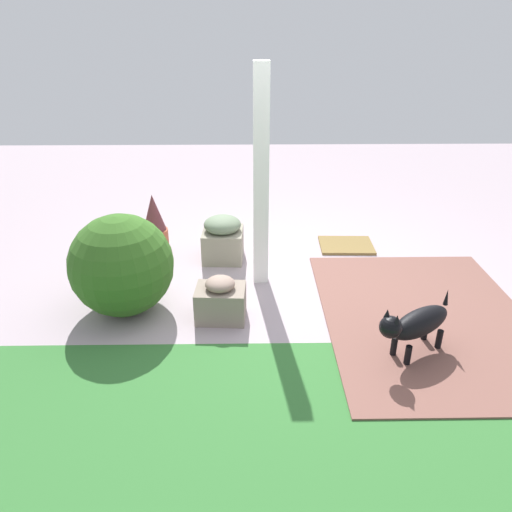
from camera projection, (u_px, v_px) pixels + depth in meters
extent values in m
plane|color=#A6959E|center=(293.00, 283.00, 4.85)|extent=(12.00, 12.00, 0.00)
cube|color=brown|center=(427.00, 318.00, 4.28)|extent=(1.80, 2.40, 0.02)
cube|color=#336F32|center=(223.00, 495.00, 2.69)|extent=(5.20, 2.80, 0.01)
cube|color=white|center=(261.00, 181.00, 4.47)|extent=(0.14, 0.14, 2.08)
cube|color=gray|center=(223.00, 245.00, 5.29)|extent=(0.45, 0.44, 0.34)
ellipsoid|color=slate|center=(222.00, 225.00, 5.18)|extent=(0.40, 0.40, 0.18)
cube|color=gray|center=(221.00, 303.00, 4.23)|extent=(0.45, 0.35, 0.30)
ellipsoid|color=gray|center=(220.00, 284.00, 4.15)|extent=(0.26, 0.26, 0.12)
sphere|color=#32601F|center=(122.00, 265.00, 4.22)|extent=(0.91, 0.91, 0.91)
cylinder|color=#B1573A|center=(156.00, 240.00, 5.51)|extent=(0.29, 0.29, 0.25)
cone|color=brown|center=(153.00, 212.00, 5.36)|extent=(0.26, 0.26, 0.41)
cylinder|color=#C77642|center=(119.00, 261.00, 5.09)|extent=(0.31, 0.31, 0.18)
cylinder|color=#39732A|center=(115.00, 236.00, 4.96)|extent=(0.17, 0.17, 0.41)
ellipsoid|color=black|center=(420.00, 322.00, 3.72)|extent=(0.61, 0.49, 0.22)
sphere|color=black|center=(391.00, 327.00, 3.51)|extent=(0.17, 0.17, 0.17)
cone|color=black|center=(397.00, 319.00, 3.44)|extent=(0.05, 0.05, 0.07)
cone|color=black|center=(387.00, 313.00, 3.51)|extent=(0.05, 0.05, 0.07)
cylinder|color=black|center=(408.00, 356.00, 3.67)|extent=(0.05, 0.05, 0.18)
cylinder|color=black|center=(394.00, 347.00, 3.77)|extent=(0.05, 0.05, 0.18)
cylinder|color=black|center=(439.00, 340.00, 3.85)|extent=(0.05, 0.05, 0.18)
cylinder|color=black|center=(425.00, 332.00, 3.95)|extent=(0.05, 0.05, 0.18)
cone|color=black|center=(447.00, 297.00, 3.80)|extent=(0.04, 0.04, 0.14)
cube|color=olive|center=(346.00, 245.00, 5.64)|extent=(0.62, 0.50, 0.03)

